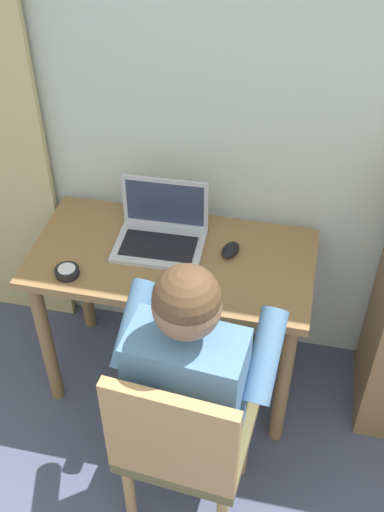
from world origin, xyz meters
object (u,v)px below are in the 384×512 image
object	(u,v)px
desk	(173,279)
person_seated	(197,365)
desk_clock	(67,272)
computer_mouse	(230,250)
laptop	(161,231)
chair	(182,441)

from	to	relation	value
desk	person_seated	size ratio (longest dim) A/B	0.92
person_seated	desk_clock	bearing A→B (deg)	154.77
desk	person_seated	distance (m)	0.49
person_seated	computer_mouse	size ratio (longest dim) A/B	11.85
person_seated	laptop	distance (m)	0.59
person_seated	laptop	world-z (taller)	person_seated
person_seated	chair	bearing A→B (deg)	-94.17
person_seated	laptop	xyz separation A→B (m)	(-0.25, 0.52, 0.12)
desk	person_seated	world-z (taller)	person_seated
computer_mouse	chair	bearing A→B (deg)	-79.20
desk	desk_clock	xyz separation A→B (m)	(-0.35, -0.19, 0.14)
laptop	desk_clock	bearing A→B (deg)	-138.18
chair	desk	bearing A→B (deg)	106.06
desk	computer_mouse	world-z (taller)	computer_mouse
desk	chair	world-z (taller)	chair
person_seated	computer_mouse	distance (m)	0.51
desk	person_seated	bearing A→B (deg)	-66.50
chair	laptop	bearing A→B (deg)	108.94
desk	laptop	xyz separation A→B (m)	(-0.06, 0.07, 0.18)
chair	computer_mouse	size ratio (longest dim) A/B	8.67
desk_clock	laptop	bearing A→B (deg)	41.82
computer_mouse	desk_clock	distance (m)	0.62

